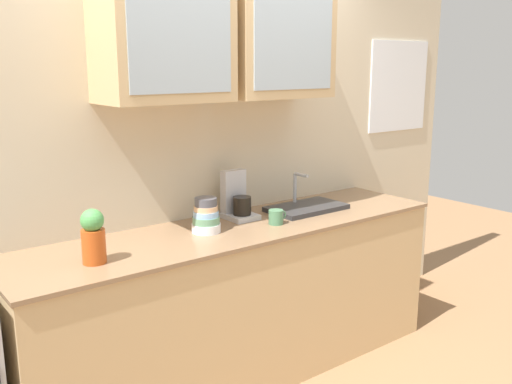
{
  "coord_description": "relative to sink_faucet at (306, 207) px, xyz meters",
  "views": [
    {
      "loc": [
        -1.84,
        -2.56,
        1.85
      ],
      "look_at": [
        0.13,
        0.0,
        1.12
      ],
      "focal_mm": 39.81,
      "sensor_mm": 36.0,
      "label": 1
    }
  ],
  "objects": [
    {
      "name": "ground_plane",
      "position": [
        -0.57,
        -0.04,
        -0.95
      ],
      "size": [
        10.0,
        10.0,
        0.0
      ],
      "primitive_type": "plane",
      "color": "#936B47"
    },
    {
      "name": "bowl_stack",
      "position": [
        -0.77,
        -0.02,
        0.07
      ],
      "size": [
        0.16,
        0.16,
        0.2
      ],
      "color": "white",
      "rests_on": "counter"
    },
    {
      "name": "cup_near_sink",
      "position": [
        -0.36,
        -0.13,
        0.02
      ],
      "size": [
        0.12,
        0.09,
        0.08
      ],
      "color": "#4C7F59",
      "rests_on": "counter"
    },
    {
      "name": "sink_faucet",
      "position": [
        0.0,
        0.0,
        0.0
      ],
      "size": [
        0.5,
        0.29,
        0.23
      ],
      "color": "#2D2D30",
      "rests_on": "counter"
    },
    {
      "name": "back_wall_unit",
      "position": [
        -0.56,
        0.28,
        0.58
      ],
      "size": [
        4.54,
        0.48,
        2.77
      ],
      "color": "beige",
      "rests_on": "ground_plane"
    },
    {
      "name": "coffee_maker",
      "position": [
        -0.46,
        0.12,
        0.09
      ],
      "size": [
        0.17,
        0.2,
        0.29
      ],
      "color": "#B7B7BC",
      "rests_on": "counter"
    },
    {
      "name": "vase",
      "position": [
        -1.46,
        -0.12,
        0.11
      ],
      "size": [
        0.11,
        0.11,
        0.26
      ],
      "color": "#BF4C19",
      "rests_on": "counter"
    },
    {
      "name": "counter",
      "position": [
        -0.57,
        -0.04,
        -0.49
      ],
      "size": [
        2.68,
        0.66,
        0.93
      ],
      "color": "tan",
      "rests_on": "ground_plane"
    }
  ]
}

